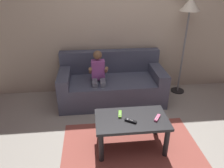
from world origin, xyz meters
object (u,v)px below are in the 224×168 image
Objects in this scene: couch at (111,84)px; game_remote_lime_near_edge at (120,114)px; game_remote_pink_center at (157,118)px; floor_lamp at (189,12)px; coffee_table at (131,124)px; person_seated_on_couch at (98,76)px; game_remote_black_far_corner at (131,121)px.

couch reaches higher than game_remote_lime_near_edge.
floor_lamp is at bearing 58.71° from game_remote_pink_center.
floor_lamp reaches higher than couch.
coffee_table is 0.17m from game_remote_lime_near_edge.
game_remote_lime_near_edge is 0.09× the size of floor_lamp.
person_seated_on_couch is (-0.22, -0.17, 0.24)m from couch.
floor_lamp is at bearing 6.22° from couch.
couch is 12.45× the size of game_remote_black_far_corner.
floor_lamp is at bearing 49.71° from coffee_table.
couch is at bearing 37.30° from person_seated_on_couch.
game_remote_black_far_corner is 0.08× the size of floor_lamp.
floor_lamp reaches higher than game_remote_pink_center.
floor_lamp is (1.16, 1.40, 0.98)m from game_remote_black_far_corner.
person_seated_on_couch reaches higher than coffee_table.
floor_lamp is at bearing 44.84° from game_remote_lime_near_edge.
game_remote_pink_center is (0.43, -0.12, 0.00)m from game_remote_lime_near_edge.
game_remote_pink_center is at bearing -59.15° from person_seated_on_couch.
coffee_table is (0.34, -1.03, -0.17)m from person_seated_on_couch.
game_remote_lime_near_edge is 1.05× the size of game_remote_pink_center.
person_seated_on_couch is 0.55× the size of floor_lamp.
coffee_table is at bearing 172.74° from game_remote_pink_center.
floor_lamp reaches higher than coffee_table.
couch is at bearing -173.78° from floor_lamp.
game_remote_pink_center reaches higher than coffee_table.
coffee_table is 2.05m from floor_lamp.
game_remote_pink_center is at bearing -15.68° from game_remote_lime_near_edge.
person_seated_on_couch is at bearing 120.85° from game_remote_pink_center.
person_seated_on_couch reaches higher than game_remote_black_far_corner.
person_seated_on_couch is at bearing 106.04° from game_remote_black_far_corner.
person_seated_on_couch reaches higher than couch.
couch is 1.89× the size of person_seated_on_couch.
person_seated_on_couch is 1.14m from game_remote_black_far_corner.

